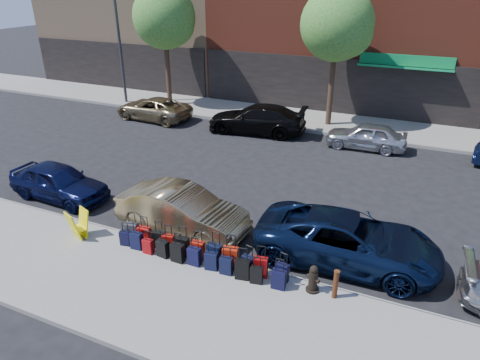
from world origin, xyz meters
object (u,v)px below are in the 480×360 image
at_px(suitcase_front_5, 198,250).
at_px(car_far_2, 366,136).
at_px(tree_left, 166,19).
at_px(tree_center, 340,26).
at_px(car_near_2, 348,240).
at_px(bollard, 336,284).
at_px(streetlight, 121,31).
at_px(car_far_0, 153,108).
at_px(car_far_1, 257,119).
at_px(car_near_1, 182,210).
at_px(fire_hydrant, 313,279).
at_px(display_rack, 78,225).
at_px(car_near_0, 59,182).

relative_size(suitcase_front_5, car_far_2, 0.24).
distance_m(tree_left, suitcase_front_5, 18.04).
distance_m(tree_center, car_near_2, 13.70).
relative_size(bollard, car_far_2, 0.22).
bearing_deg(car_far_2, streetlight, -99.22).
relative_size(car_far_0, car_far_1, 0.88).
bearing_deg(tree_center, streetlight, -177.02).
bearing_deg(streetlight, car_near_1, -46.94).
relative_size(tree_center, suitcase_front_5, 7.86).
xyz_separation_m(tree_center, car_far_2, (2.35, -2.68, -4.76)).
height_order(car_far_1, car_far_2, car_far_1).
relative_size(tree_center, fire_hydrant, 9.18).
relative_size(tree_left, car_near_1, 1.62).
distance_m(tree_left, streetlight, 3.11).
bearing_deg(tree_left, car_far_1, -20.43).
xyz_separation_m(display_rack, car_far_2, (7.07, 12.14, 0.04)).
relative_size(car_near_0, car_far_0, 0.87).
distance_m(suitcase_front_5, car_far_2, 12.01).
height_order(suitcase_front_5, car_far_2, car_far_2).
relative_size(streetlight, fire_hydrant, 10.10).
bearing_deg(tree_left, tree_center, 0.00).
bearing_deg(car_near_0, car_far_0, 16.62).
height_order(car_near_1, car_far_1, car_far_1).
xyz_separation_m(car_near_2, car_far_1, (-6.79, 9.83, 0.02)).
height_order(streetlight, car_near_2, streetlight).
relative_size(car_near_1, car_far_0, 0.96).
bearing_deg(car_far_1, display_rack, -12.40).
bearing_deg(bollard, car_near_2, 92.16).
xyz_separation_m(car_near_0, car_near_2, (10.85, 0.34, 0.06)).
bearing_deg(fire_hydrant, car_near_0, -164.43).
bearing_deg(car_far_1, car_far_0, -94.85).
xyz_separation_m(tree_left, car_far_0, (0.47, -2.81, -4.76)).
height_order(car_near_2, car_far_0, car_near_2).
xyz_separation_m(tree_center, bollard, (3.39, -14.36, -4.83)).
relative_size(car_near_0, car_far_1, 0.76).
bearing_deg(tree_left, car_near_0, -76.94).
relative_size(car_near_2, car_far_0, 1.15).
bearing_deg(car_far_0, fire_hydrant, 51.88).
distance_m(streetlight, car_near_1, 17.12).
xyz_separation_m(car_near_1, car_near_2, (5.38, 0.43, 0.00)).
distance_m(bollard, display_rack, 8.12).
relative_size(suitcase_front_5, car_far_1, 0.17).
distance_m(streetlight, car_near_0, 14.03).
distance_m(display_rack, car_far_2, 14.05).
relative_size(streetlight, car_near_1, 1.78).
relative_size(suitcase_front_5, car_near_1, 0.21).
xyz_separation_m(streetlight, fire_hydrant, (16.24, -13.64, -4.15)).
xyz_separation_m(suitcase_front_5, car_near_2, (4.00, 1.85, 0.31)).
bearing_deg(car_near_2, tree_center, 12.76).
height_order(display_rack, car_near_0, car_near_0).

